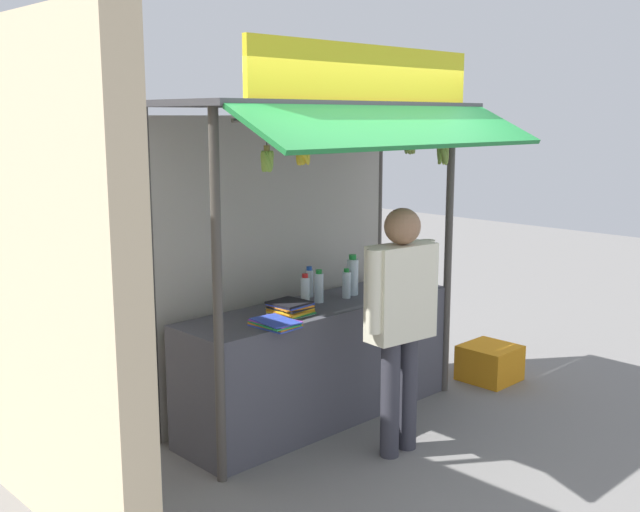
{
  "coord_description": "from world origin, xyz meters",
  "views": [
    {
      "loc": [
        -3.65,
        -3.78,
        2.18
      ],
      "look_at": [
        0.0,
        0.0,
        1.21
      ],
      "focal_mm": 42.51,
      "sensor_mm": 36.0,
      "label": 1
    }
  ],
  "objects_px": {
    "water_bottle_left": "(353,276)",
    "water_bottle_far_right": "(346,284)",
    "banana_bunch_rightmost": "(410,144)",
    "vendor_person": "(401,308)",
    "banana_bunch_inner_left": "(443,153)",
    "banana_bunch_leftmost": "(267,161)",
    "plastic_crate": "(490,363)",
    "water_bottle_front_right": "(319,287)",
    "banana_bunch_inner_right": "(303,153)",
    "water_bottle_back_left": "(309,283)",
    "magazine_stack_front_left": "(290,308)",
    "magazine_stack_mid_right": "(275,323)",
    "water_bottle_center": "(305,291)"
  },
  "relations": [
    {
      "from": "water_bottle_left",
      "to": "water_bottle_far_right",
      "type": "bearing_deg",
      "value": -160.41
    },
    {
      "from": "water_bottle_far_right",
      "to": "banana_bunch_rightmost",
      "type": "distance_m",
      "value": 1.12
    },
    {
      "from": "vendor_person",
      "to": "banana_bunch_rightmost",
      "type": "bearing_deg",
      "value": 42.79
    },
    {
      "from": "banana_bunch_inner_left",
      "to": "banana_bunch_leftmost",
      "type": "relative_size",
      "value": 1.12
    },
    {
      "from": "plastic_crate",
      "to": "water_bottle_left",
      "type": "bearing_deg",
      "value": 159.69
    },
    {
      "from": "water_bottle_front_right",
      "to": "banana_bunch_rightmost",
      "type": "height_order",
      "value": "banana_bunch_rightmost"
    },
    {
      "from": "water_bottle_left",
      "to": "banana_bunch_inner_right",
      "type": "xyz_separation_m",
      "value": [
        -0.9,
        -0.44,
        0.96
      ]
    },
    {
      "from": "water_bottle_left",
      "to": "banana_bunch_inner_right",
      "type": "bearing_deg",
      "value": -154.21
    },
    {
      "from": "water_bottle_left",
      "to": "water_bottle_back_left",
      "type": "height_order",
      "value": "water_bottle_left"
    },
    {
      "from": "water_bottle_left",
      "to": "banana_bunch_inner_left",
      "type": "relative_size",
      "value": 0.96
    },
    {
      "from": "magazine_stack_front_left",
      "to": "banana_bunch_inner_left",
      "type": "relative_size",
      "value": 0.84
    },
    {
      "from": "banana_bunch_rightmost",
      "to": "plastic_crate",
      "type": "relative_size",
      "value": 0.54
    },
    {
      "from": "banana_bunch_rightmost",
      "to": "magazine_stack_mid_right",
      "type": "bearing_deg",
      "value": 171.35
    },
    {
      "from": "banana_bunch_rightmost",
      "to": "water_bottle_left",
      "type": "bearing_deg",
      "value": 104.52
    },
    {
      "from": "magazine_stack_front_left",
      "to": "vendor_person",
      "type": "xyz_separation_m",
      "value": [
        0.31,
        -0.71,
        0.07
      ]
    },
    {
      "from": "banana_bunch_inner_right",
      "to": "water_bottle_front_right",
      "type": "bearing_deg",
      "value": 38.36
    },
    {
      "from": "banana_bunch_leftmost",
      "to": "vendor_person",
      "type": "bearing_deg",
      "value": -26.21
    },
    {
      "from": "water_bottle_center",
      "to": "water_bottle_back_left",
      "type": "height_order",
      "value": "water_bottle_center"
    },
    {
      "from": "water_bottle_back_left",
      "to": "magazine_stack_mid_right",
      "type": "xyz_separation_m",
      "value": [
        -0.72,
        -0.45,
        -0.08
      ]
    },
    {
      "from": "banana_bunch_leftmost",
      "to": "vendor_person",
      "type": "distance_m",
      "value": 1.28
    },
    {
      "from": "water_bottle_front_right",
      "to": "magazine_stack_front_left",
      "type": "bearing_deg",
      "value": -163.32
    },
    {
      "from": "water_bottle_far_right",
      "to": "water_bottle_back_left",
      "type": "xyz_separation_m",
      "value": [
        -0.16,
        0.22,
        0.0
      ]
    },
    {
      "from": "water_bottle_far_right",
      "to": "magazine_stack_mid_right",
      "type": "distance_m",
      "value": 0.92
    },
    {
      "from": "water_bottle_far_right",
      "to": "banana_bunch_rightmost",
      "type": "relative_size",
      "value": 0.98
    },
    {
      "from": "banana_bunch_inner_right",
      "to": "banana_bunch_inner_left",
      "type": "distance_m",
      "value": 1.4
    },
    {
      "from": "banana_bunch_rightmost",
      "to": "vendor_person",
      "type": "xyz_separation_m",
      "value": [
        -0.52,
        -0.38,
        -1.01
      ]
    },
    {
      "from": "water_bottle_front_right",
      "to": "banana_bunch_inner_right",
      "type": "bearing_deg",
      "value": -141.64
    },
    {
      "from": "banana_bunch_rightmost",
      "to": "banana_bunch_inner_left",
      "type": "xyz_separation_m",
      "value": [
        0.39,
        0.0,
        -0.07
      ]
    },
    {
      "from": "vendor_person",
      "to": "water_bottle_center",
      "type": "bearing_deg",
      "value": 101.8
    },
    {
      "from": "water_bottle_far_right",
      "to": "banana_bunch_inner_left",
      "type": "xyz_separation_m",
      "value": [
        0.61,
        -0.39,
        0.95
      ]
    },
    {
      "from": "water_bottle_left",
      "to": "banana_bunch_leftmost",
      "type": "relative_size",
      "value": 1.07
    },
    {
      "from": "plastic_crate",
      "to": "magazine_stack_front_left",
      "type": "bearing_deg",
      "value": 170.12
    },
    {
      "from": "water_bottle_left",
      "to": "magazine_stack_mid_right",
      "type": "xyz_separation_m",
      "value": [
        -0.99,
        -0.27,
        -0.12
      ]
    },
    {
      "from": "banana_bunch_rightmost",
      "to": "banana_bunch_leftmost",
      "type": "xyz_separation_m",
      "value": [
        -1.3,
        -0.0,
        -0.06
      ]
    },
    {
      "from": "banana_bunch_rightmost",
      "to": "vendor_person",
      "type": "distance_m",
      "value": 1.2
    },
    {
      "from": "water_bottle_back_left",
      "to": "banana_bunch_inner_left",
      "type": "bearing_deg",
      "value": -38.47
    },
    {
      "from": "magazine_stack_mid_right",
      "to": "vendor_person",
      "type": "height_order",
      "value": "vendor_person"
    },
    {
      "from": "water_bottle_far_right",
      "to": "water_bottle_center",
      "type": "height_order",
      "value": "water_bottle_center"
    },
    {
      "from": "water_bottle_back_left",
      "to": "magazine_stack_mid_right",
      "type": "bearing_deg",
      "value": -148.04
    },
    {
      "from": "water_bottle_far_right",
      "to": "banana_bunch_inner_right",
      "type": "distance_m",
      "value": 1.34
    },
    {
      "from": "water_bottle_left",
      "to": "plastic_crate",
      "type": "distance_m",
      "value": 1.54
    },
    {
      "from": "magazine_stack_front_left",
      "to": "vendor_person",
      "type": "relative_size",
      "value": 0.17
    },
    {
      "from": "water_bottle_front_right",
      "to": "vendor_person",
      "type": "relative_size",
      "value": 0.15
    },
    {
      "from": "banana_bunch_inner_right",
      "to": "plastic_crate",
      "type": "height_order",
      "value": "banana_bunch_inner_right"
    },
    {
      "from": "magazine_stack_mid_right",
      "to": "banana_bunch_inner_right",
      "type": "distance_m",
      "value": 1.1
    },
    {
      "from": "banana_bunch_inner_left",
      "to": "vendor_person",
      "type": "relative_size",
      "value": 0.2
    },
    {
      "from": "water_bottle_far_right",
      "to": "water_bottle_left",
      "type": "distance_m",
      "value": 0.12
    },
    {
      "from": "water_bottle_far_right",
      "to": "banana_bunch_inner_right",
      "type": "xyz_separation_m",
      "value": [
        -0.79,
        -0.4,
        1.0
      ]
    },
    {
      "from": "water_bottle_front_right",
      "to": "banana_bunch_leftmost",
      "type": "xyz_separation_m",
      "value": [
        -0.84,
        -0.44,
        0.96
      ]
    },
    {
      "from": "water_bottle_front_right",
      "to": "magazine_stack_front_left",
      "type": "height_order",
      "value": "water_bottle_front_right"
    }
  ]
}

